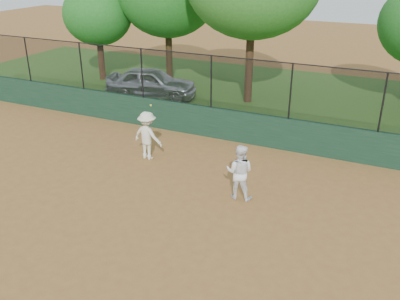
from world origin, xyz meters
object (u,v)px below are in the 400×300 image
at_px(player_main, 148,136).
at_px(player_second, 240,172).
at_px(parked_car, 151,83).
at_px(tree_0, 97,15).

bearing_deg(player_main, player_second, -18.07).
height_order(parked_car, tree_0, tree_0).
distance_m(parked_car, player_main, 7.14).
bearing_deg(player_second, parked_car, -51.20).
bearing_deg(tree_0, player_second, -38.71).
height_order(player_main, tree_0, tree_0).
height_order(player_second, tree_0, tree_0).
relative_size(player_main, tree_0, 0.41).
relative_size(parked_car, tree_0, 0.84).
bearing_deg(tree_0, parked_car, -23.48).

